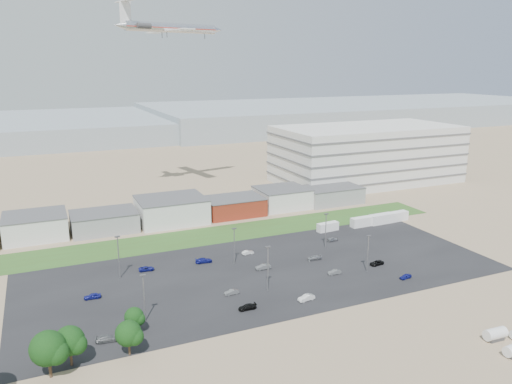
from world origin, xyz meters
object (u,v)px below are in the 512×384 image
parked_car_12 (314,258)px  parked_car_3 (247,307)px  airliner (172,28)px  parked_car_1 (334,272)px  box_trailer_a (328,227)px  parked_car_11 (248,252)px  storage_tank_nw (495,334)px  parked_car_5 (92,296)px  parked_car_8 (333,239)px  parked_car_13 (306,298)px  parked_car_6 (204,260)px  parked_car_9 (146,269)px  parked_car_7 (263,267)px  parked_car_0 (377,263)px  parked_car_10 (107,338)px  parked_car_4 (232,292)px  parked_car_2 (406,276)px

parked_car_12 → parked_car_3: bearing=-51.2°
airliner → parked_car_1: (15.01, -93.57, -64.22)m
box_trailer_a → parked_car_12: (-16.24, -19.44, -0.76)m
box_trailer_a → parked_car_11: (-31.11, -8.50, -0.80)m
storage_tank_nw → parked_car_11: 65.57m
parked_car_5 → parked_car_8: parked_car_5 is taller
box_trailer_a → parked_car_13: 49.83m
parked_car_1 → parked_car_6: (-27.76, 20.53, 0.08)m
parked_car_12 → parked_car_9: bearing=-99.7°
parked_car_7 → parked_car_13: 19.98m
parked_car_3 → parked_car_11: parked_car_3 is taller
box_trailer_a → airliner: (-31.50, 63.65, 63.44)m
box_trailer_a → parked_car_5: size_ratio=1.94×
box_trailer_a → parked_car_8: (-3.74, -8.77, -0.77)m
parked_car_5 → parked_car_13: parked_car_13 is taller
parked_car_0 → airliner: bearing=-170.4°
parked_car_6 → parked_car_10: size_ratio=1.03×
parked_car_5 → parked_car_6: bearing=113.4°
storage_tank_nw → parked_car_8: size_ratio=1.28×
parked_car_1 → parked_car_4: bearing=-84.4°
parked_car_4 → parked_car_13: parked_car_13 is taller
box_trailer_a → parked_car_12: box_trailer_a is taller
parked_car_6 → parked_car_11: parked_car_6 is taller
parked_car_0 → parked_car_10: bearing=-89.2°
airliner → parked_car_0: size_ratio=11.13×
parked_car_7 → parked_car_12: bearing=93.9°
parked_car_5 → parked_car_8: (70.07, 10.74, -0.05)m
parked_car_4 → parked_car_6: 20.75m
parked_car_9 → parked_car_10: 33.79m
parked_car_2 → parked_car_6: parked_car_6 is taller
parked_car_1 → parked_car_5: parked_car_5 is taller
parked_car_13 → airliner: bearing=173.9°
airliner → parked_car_7: size_ratio=11.21×
airliner → parked_car_5: airliner is taller
parked_car_5 → parked_car_12: (57.58, 0.07, -0.05)m
parked_car_9 → parked_car_10: parked_car_10 is taller
parked_car_3 → parked_car_5: parked_car_5 is taller
parked_car_11 → parked_car_13: parked_car_13 is taller
parked_car_3 → parked_car_7: bearing=148.1°
parked_car_1 → parked_car_13: 16.76m
parked_car_2 → parked_car_13: (-28.24, -0.50, 0.09)m
parked_car_5 → storage_tank_nw: bearing=58.9°
parked_car_12 → parked_car_7: bearing=-84.2°
parked_car_3 → parked_car_5: size_ratio=1.08×
parked_car_6 → parked_car_8: bearing=-85.0°
parked_car_2 → parked_car_12: parked_car_12 is taller
parked_car_3 → parked_car_11: 32.42m
parked_car_5 → parked_car_2: bearing=79.2°
parked_car_0 → parked_car_1: bearing=-94.5°
parked_car_0 → parked_car_10: size_ratio=0.92×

